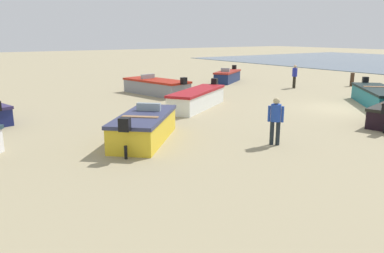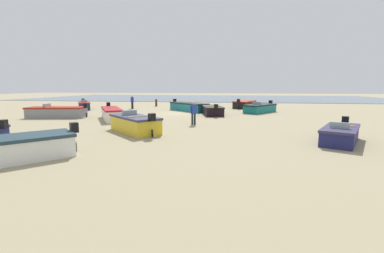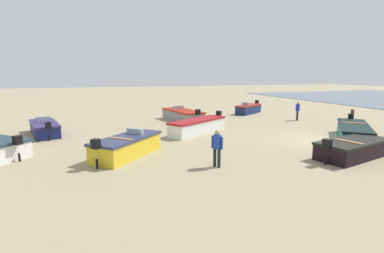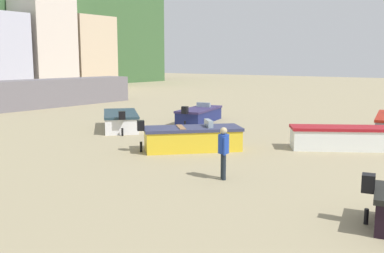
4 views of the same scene
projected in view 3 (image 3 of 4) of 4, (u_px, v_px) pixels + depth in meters
ground_plane at (316, 141)px, 16.94m from camera, size 160.00×160.00×0.00m
boat_navy_0 at (45, 128)px, 18.57m from camera, size 4.38×2.41×1.14m
boat_navy_1 at (249, 109)px, 28.76m from camera, size 3.08×3.74×1.20m
boat_yellow_2 at (127, 146)px, 13.72m from camera, size 3.91×3.80×1.27m
boat_grey_6 at (183, 115)px, 24.18m from camera, size 5.08×2.59×1.24m
boat_white_7 at (198, 126)px, 19.08m from camera, size 3.64×4.74×1.26m
boat_black_8 at (353, 149)px, 13.49m from camera, size 2.52×4.40×1.15m
boat_teal_9 at (354, 132)px, 17.17m from camera, size 4.87×4.74×1.24m
mooring_post_near_water at (352, 115)px, 24.22m from camera, size 0.28×0.28×0.96m
beach_walker_foreground at (217, 145)px, 11.97m from camera, size 0.48×0.48×1.62m
beach_walker_distant at (298, 109)px, 24.29m from camera, size 0.50×0.46×1.62m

